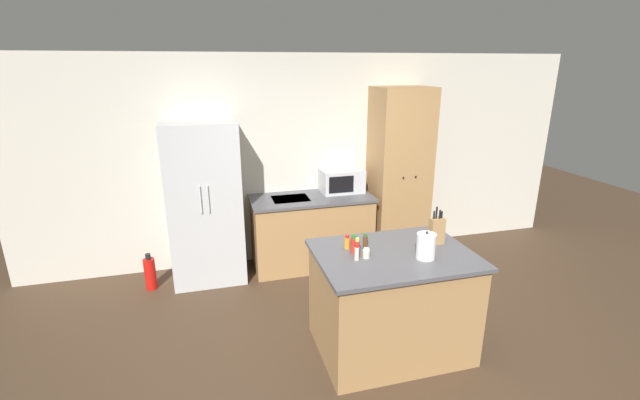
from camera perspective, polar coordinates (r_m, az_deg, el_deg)
name	(u,v)px	position (r m, az deg, el deg)	size (l,w,h in m)	color
ground_plane	(377,360)	(4.03, 7.60, -20.36)	(14.00, 14.00, 0.00)	#423021
wall_back	(311,159)	(5.51, -1.18, 5.45)	(7.20, 0.06, 2.60)	beige
refrigerator	(205,203)	(5.10, -15.07, -0.40)	(0.82, 0.68, 1.88)	#B7BABC
back_counter	(312,231)	(5.42, -1.12, -4.13)	(1.50, 0.68, 0.91)	#9E7547
pantry_cabinet	(399,175)	(5.62, 10.45, 3.35)	(0.69, 0.61, 2.21)	#9E7547
kitchen_island	(391,301)	(3.93, 9.50, -13.17)	(1.33, 0.98, 0.94)	#9E7547
microwave	(342,180)	(5.45, 2.90, 2.62)	(0.53, 0.36, 0.29)	#B2B5B7
knife_block	(437,230)	(3.94, 15.28, -3.94)	(0.13, 0.08, 0.34)	#9E7547
spice_bottle_tall_dark	(365,241)	(3.75, 6.04, -5.51)	(0.04, 0.04, 0.14)	#563319
spice_bottle_short_red	(347,242)	(3.73, 3.64, -5.65)	(0.05, 0.05, 0.12)	orange
spice_bottle_amber_oil	(354,244)	(3.65, 4.53, -5.93)	(0.06, 0.06, 0.16)	#B2281E
spice_bottle_green_herb	(357,253)	(3.53, 4.93, -7.02)	(0.04, 0.04, 0.14)	beige
spice_bottle_pale_salt	(366,253)	(3.58, 6.19, -7.07)	(0.06, 0.06, 0.08)	beige
spice_bottle_orange_cap	(357,247)	(3.60, 4.98, -6.31)	(0.04, 0.04, 0.16)	#B2281E
kettle	(426,246)	(3.64, 13.95, -5.98)	(0.16, 0.16, 0.24)	white
fire_extinguisher	(150,273)	(5.31, -21.70, -9.07)	(0.13, 0.13, 0.43)	red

